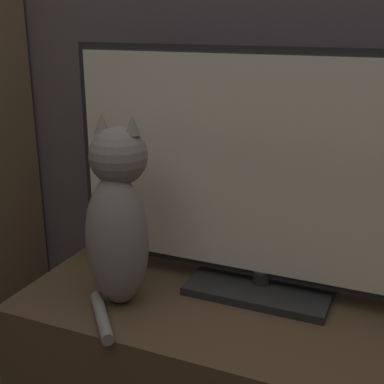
% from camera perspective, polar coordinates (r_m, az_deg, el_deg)
% --- Properties ---
extents(tv, '(1.01, 0.21, 0.60)m').
position_cam_1_polar(tv, '(1.27, 7.93, 1.46)').
color(tv, black).
rests_on(tv, tv_stand).
extents(cat, '(0.16, 0.28, 0.45)m').
position_cam_1_polar(cat, '(1.25, -7.91, -2.95)').
color(cat, gray).
rests_on(cat, tv_stand).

